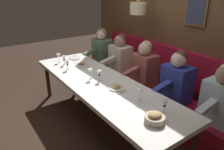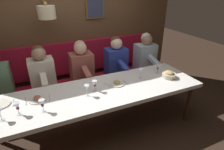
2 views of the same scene
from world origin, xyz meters
The scene contains 18 objects.
ground_plane centered at (0.00, 0.00, 0.00)m, with size 12.00×12.00×0.00m, color #332319.
dining_table centered at (0.00, 0.00, 0.68)m, with size 0.90×3.02×0.74m.
banquette_bench centered at (0.89, 0.00, 0.23)m, with size 0.52×3.22×0.45m, color maroon.
back_wall_panel centered at (1.46, 0.00, 1.36)m, with size 0.59×4.42×2.90m.
diner_nearest centered at (0.88, -1.34, 0.82)m, with size 0.60×0.40×0.79m.
diner_near centered at (0.88, -0.67, 0.82)m, with size 0.60×0.40×0.79m.
diner_middle centered at (0.88, 0.01, 0.82)m, with size 0.60×0.40×0.79m.
diner_far centered at (0.88, 0.69, 0.82)m, with size 0.60×0.40×0.79m.
place_setting_0 centered at (0.08, -0.31, 0.75)m, with size 0.24×0.32×0.05m.
place_setting_1 centered at (0.18, 1.26, 0.75)m, with size 0.24×0.31×0.01m.
place_setting_2 centered at (0.11, 0.82, 0.75)m, with size 0.24×0.32×0.05m.
wine_glass_0 centered at (0.02, 0.07, 0.86)m, with size 0.07×0.07×0.16m.
wine_glass_2 centered at (0.11, -0.74, 0.86)m, with size 0.07×0.07×0.16m.
wine_glass_3 centered at (0.14, -1.10, 0.86)m, with size 0.07×0.07×0.16m.
wine_glass_4 centered at (-0.06, 0.20, 0.86)m, with size 0.07×0.07×0.16m.
wine_glass_5 centered at (-0.12, 1.04, 0.86)m, with size 0.07×0.07×0.16m.
wine_glass_6 centered at (-0.18, 0.78, 0.86)m, with size 0.07×0.07×0.16m.
bread_bowl centered at (-0.07, -1.17, 0.79)m, with size 0.22×0.22×0.12m.
Camera 2 is at (-2.14, 0.77, 2.09)m, focal length 29.75 mm.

